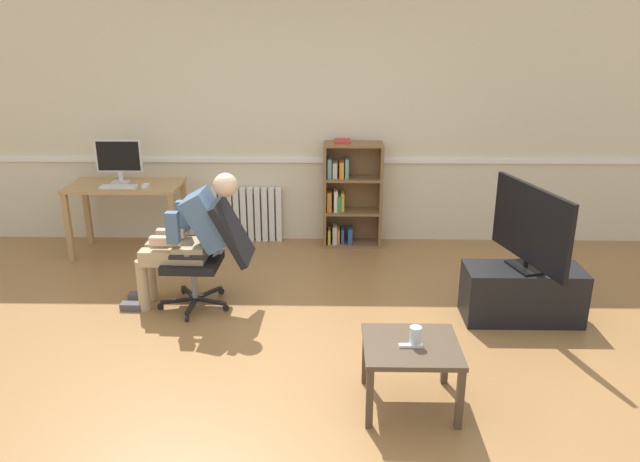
% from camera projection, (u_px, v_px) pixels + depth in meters
% --- Properties ---
extents(ground_plane, '(18.00, 18.00, 0.00)m').
position_uv_depth(ground_plane, '(298.00, 357.00, 4.48)').
color(ground_plane, olive).
extents(back_wall, '(12.00, 0.13, 2.70)m').
position_uv_depth(back_wall, '(309.00, 120.00, 6.54)').
color(back_wall, beige).
rests_on(back_wall, ground_plane).
extents(computer_desk, '(1.16, 0.59, 0.76)m').
position_uv_depth(computer_desk, '(126.00, 195.00, 6.33)').
color(computer_desk, tan).
rests_on(computer_desk, ground_plane).
extents(imac_monitor, '(0.48, 0.14, 0.45)m').
position_uv_depth(imac_monitor, '(119.00, 158.00, 6.28)').
color(imac_monitor, silver).
rests_on(imac_monitor, computer_desk).
extents(keyboard, '(0.37, 0.12, 0.02)m').
position_uv_depth(keyboard, '(119.00, 187.00, 6.16)').
color(keyboard, white).
rests_on(keyboard, computer_desk).
extents(computer_mouse, '(0.06, 0.10, 0.03)m').
position_uv_depth(computer_mouse, '(146.00, 186.00, 6.17)').
color(computer_mouse, white).
rests_on(computer_mouse, computer_desk).
extents(bookshelf, '(0.64, 0.29, 1.17)m').
position_uv_depth(bookshelf, '(348.00, 196.00, 6.59)').
color(bookshelf, brown).
rests_on(bookshelf, ground_plane).
extents(radiator, '(0.78, 0.08, 0.62)m').
position_uv_depth(radiator, '(247.00, 214.00, 6.79)').
color(radiator, white).
rests_on(radiator, ground_plane).
extents(office_chair, '(0.83, 0.61, 0.96)m').
position_uv_depth(office_chair, '(211.00, 250.00, 5.12)').
color(office_chair, black).
rests_on(office_chair, ground_plane).
extents(person_seated, '(1.05, 0.40, 1.20)m').
position_uv_depth(person_seated, '(189.00, 236.00, 5.09)').
color(person_seated, tan).
rests_on(person_seated, ground_plane).
extents(tv_stand, '(0.96, 0.41, 0.45)m').
position_uv_depth(tv_stand, '(522.00, 294.00, 4.99)').
color(tv_stand, black).
rests_on(tv_stand, ground_plane).
extents(tv_screen, '(0.31, 1.01, 0.69)m').
position_uv_depth(tv_screen, '(530.00, 226.00, 4.80)').
color(tv_screen, black).
rests_on(tv_screen, tv_stand).
extents(coffee_table, '(0.60, 0.55, 0.44)m').
position_uv_depth(coffee_table, '(411.00, 353.00, 3.81)').
color(coffee_table, '#4C3D2D').
rests_on(coffee_table, ground_plane).
extents(drinking_glass, '(0.08, 0.08, 0.13)m').
position_uv_depth(drinking_glass, '(415.00, 336.00, 3.76)').
color(drinking_glass, silver).
rests_on(drinking_glass, coffee_table).
extents(spare_remote, '(0.15, 0.04, 0.02)m').
position_uv_depth(spare_remote, '(411.00, 346.00, 3.76)').
color(spare_remote, white).
rests_on(spare_remote, coffee_table).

